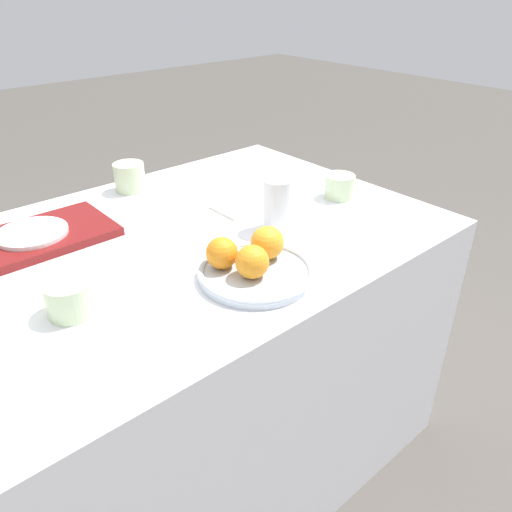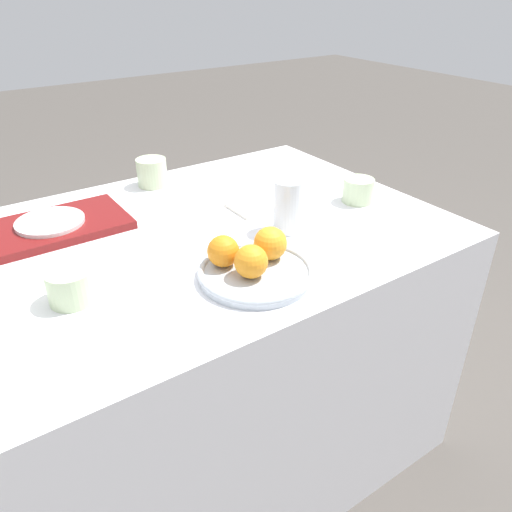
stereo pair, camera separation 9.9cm
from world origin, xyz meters
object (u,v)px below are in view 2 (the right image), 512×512
water_glass (288,206)px  orange_1 (251,262)px  orange_0 (223,251)px  napkin (255,206)px  serving_tray (51,227)px  fruit_platter (256,273)px  orange_2 (270,243)px  cup_2 (152,172)px  cup_0 (358,190)px  side_plate (50,222)px  cup_1 (71,286)px

water_glass → orange_1: bearing=-144.6°
orange_0 → orange_1: 0.07m
orange_0 → napkin: 0.33m
orange_1 → serving_tray: bearing=120.2°
fruit_platter → orange_1: 0.04m
napkin → orange_2: bearing=-118.1°
cup_2 → napkin: (0.16, -0.30, -0.04)m
cup_2 → orange_0: bearing=-98.5°
fruit_platter → cup_0: size_ratio=2.89×
fruit_platter → side_plate: side_plate is taller
cup_1 → cup_2: bearing=51.0°
cup_2 → napkin: 0.34m
orange_0 → cup_1: 0.30m
orange_1 → serving_tray: orange_1 is taller
water_glass → serving_tray: (-0.47, 0.32, -0.05)m
water_glass → cup_2: water_glass is taller
orange_2 → cup_0: (0.39, 0.14, -0.02)m
orange_0 → orange_1: size_ratio=0.98×
orange_1 → cup_1: orange_1 is taller
cup_0 → napkin: (-0.25, 0.12, -0.03)m
cup_2 → orange_2: bearing=-88.3°
orange_2 → serving_tray: size_ratio=0.20×
orange_0 → side_plate: 0.46m
orange_2 → water_glass: bearing=39.5°
side_plate → napkin: 0.51m
orange_1 → cup_1: 0.34m
orange_0 → orange_1: (0.02, -0.07, 0.00)m
orange_2 → cup_0: 0.41m
orange_2 → cup_1: orange_2 is taller
cup_0 → cup_2: size_ratio=0.96×
cup_2 → napkin: cup_2 is taller
cup_2 → serving_tray: bearing=-157.2°
napkin → orange_0: bearing=-135.7°
orange_1 → cup_2: size_ratio=0.79×
cup_0 → serving_tray: bearing=158.7°
orange_0 → orange_1: bearing=-71.6°
orange_1 → napkin: 0.37m
water_glass → cup_0: bearing=6.5°
orange_1 → side_plate: 0.53m
side_plate → orange_0: bearing=-58.0°
orange_2 → water_glass: (0.13, 0.11, 0.01)m
fruit_platter → serving_tray: fruit_platter is taller
water_glass → side_plate: bearing=146.2°
orange_1 → water_glass: size_ratio=0.53×
cup_0 → cup_2: cup_2 is taller
orange_1 → napkin: (0.21, 0.30, -0.04)m
serving_tray → cup_1: 0.33m
orange_0 → cup_2: bearing=81.5°
cup_0 → side_plate: bearing=158.7°
orange_1 → napkin: size_ratio=0.54×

